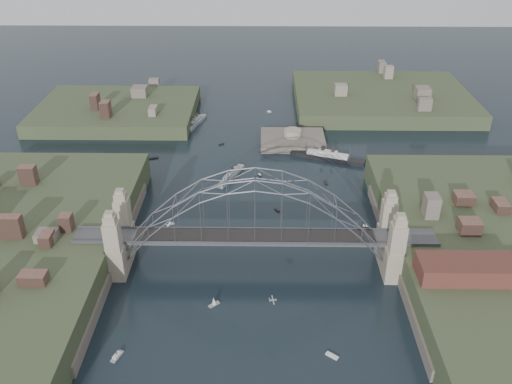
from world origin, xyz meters
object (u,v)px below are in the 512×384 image
object	(u,v)px
bridge	(255,222)
wharf_shed	(466,269)
fort_island	(292,145)
ocean_liner	(327,157)
naval_cruiser_near	(231,175)
naval_cruiser_far	(196,122)

from	to	relation	value
bridge	wharf_shed	world-z (taller)	bridge
fort_island	ocean_liner	bearing A→B (deg)	-47.63
fort_island	naval_cruiser_near	xyz separation A→B (m)	(-20.08, -25.18, 1.06)
bridge	ocean_liner	xyz separation A→B (m)	(22.97, 57.98, -11.38)
fort_island	wharf_shed	bearing A→B (deg)	-69.15
fort_island	wharf_shed	size ratio (longest dim) A/B	1.10
fort_island	naval_cruiser_near	size ratio (longest dim) A/B	1.45
naval_cruiser_far	naval_cruiser_near	bearing A→B (deg)	-70.12
wharf_shed	naval_cruiser_far	xyz separation A→B (m)	(-67.51, 101.53, -9.16)
naval_cruiser_near	naval_cruiser_far	distance (m)	45.41
wharf_shed	ocean_liner	bearing A→B (deg)	106.29
naval_cruiser_near	wharf_shed	bearing A→B (deg)	-48.48
wharf_shed	ocean_liner	size ratio (longest dim) A/B	0.82
bridge	ocean_liner	distance (m)	63.39
wharf_shed	naval_cruiser_far	bearing A→B (deg)	123.62
wharf_shed	naval_cruiser_near	world-z (taller)	wharf_shed
bridge	fort_island	xyz separation A→B (m)	(12.00, 70.00, -12.66)
naval_cruiser_far	wharf_shed	bearing A→B (deg)	-56.38
naval_cruiser_near	bridge	bearing A→B (deg)	-79.79
bridge	fort_island	world-z (taller)	bridge
naval_cruiser_far	ocean_liner	xyz separation A→B (m)	(46.48, -29.55, 0.11)
bridge	naval_cruiser_far	bearing A→B (deg)	105.04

